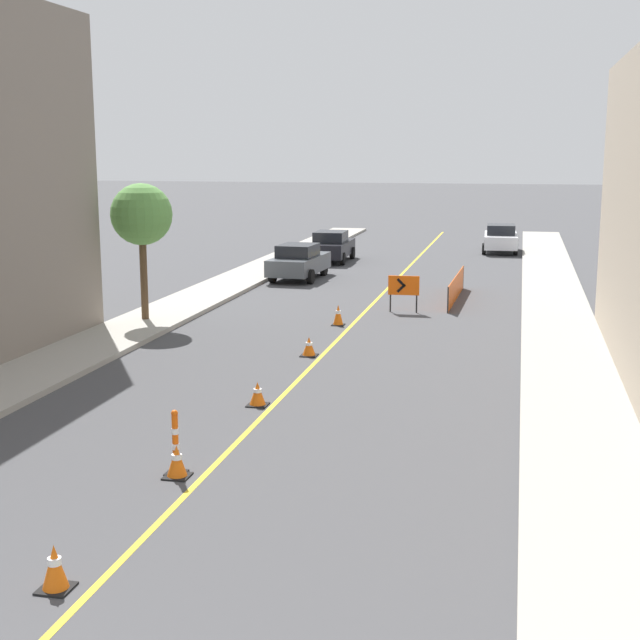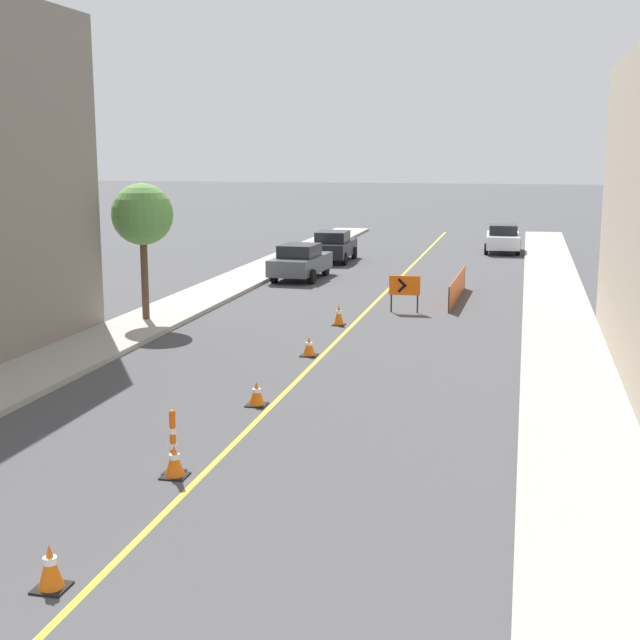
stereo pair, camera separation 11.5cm
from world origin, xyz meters
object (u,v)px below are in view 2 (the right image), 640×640
Objects in this scene: traffic_cone_nearest at (50,567)px; traffic_cone_fourth at (309,347)px; delineator_post_front at (173,446)px; traffic_cone_fifth at (339,315)px; parked_car_curb_far at (503,238)px; arrow_barricade_primary at (405,287)px; traffic_cone_second at (174,461)px; street_tree_left_near at (142,215)px; parked_car_curb_near at (300,262)px; traffic_cone_third at (257,394)px; parked_car_curb_mid at (333,246)px.

traffic_cone_nearest reaches higher than traffic_cone_fourth.
delineator_post_front is (-0.05, 4.39, 0.20)m from traffic_cone_nearest.
parked_car_curb_far reaches higher than traffic_cone_fifth.
traffic_cone_nearest is at bearing -97.57° from arrow_barricade_primary.
traffic_cone_second is at bearing -99.24° from parked_car_curb_far.
street_tree_left_near reaches higher than parked_car_curb_far.
street_tree_left_near is at bearing 110.00° from traffic_cone_nearest.
arrow_barricade_primary reaches higher than traffic_cone_second.
traffic_cone_nearest is at bearing -90.52° from traffic_cone_fourth.
traffic_cone_fourth is 4.56m from traffic_cone_fifth.
street_tree_left_near reaches higher than delineator_post_front.
parked_car_curb_near is at bearing 98.88° from delineator_post_front.
traffic_cone_second is (0.03, 4.24, -0.02)m from traffic_cone_nearest.
traffic_cone_third is (0.11, 4.65, -0.02)m from traffic_cone_second.
parked_car_curb_far is (4.71, 22.87, 0.45)m from traffic_cone_fifth.
arrow_barricade_primary is at bearing -100.26° from parked_car_curb_far.
parked_car_curb_far is (2.91, 20.04, -0.13)m from arrow_barricade_primary.
parked_car_curb_mid reaches higher than traffic_cone_fifth.
delineator_post_front is at bearing -99.38° from parked_car_curb_far.
parked_car_curb_far reaches higher than traffic_cone_third.
arrow_barricade_primary is (1.80, 2.83, 0.58)m from traffic_cone_fifth.
parked_car_curb_mid reaches higher than traffic_cone_fourth.
parked_car_curb_mid reaches higher than traffic_cone_third.
traffic_cone_nearest is 1.15× the size of traffic_cone_third.
traffic_cone_fifth is at bearing -78.33° from parked_car_curb_mid.
arrow_barricade_primary is at bearing 76.95° from traffic_cone_fourth.
street_tree_left_near is (-6.35, 17.46, 3.30)m from traffic_cone_nearest.
delineator_post_front is at bearing -92.30° from traffic_cone_third.
traffic_cone_second is 15.05m from street_tree_left_near.
traffic_cone_fifth is at bearing 89.96° from traffic_cone_second.
street_tree_left_near reaches higher than traffic_cone_second.
delineator_post_front is at bearing -77.69° from parked_car_curb_near.
street_tree_left_near is (-6.39, -1.08, 3.26)m from traffic_cone_fifth.
traffic_cone_fourth is at bearing 89.41° from traffic_cone_second.
traffic_cone_second is at bearing -64.23° from street_tree_left_near.
traffic_cone_nearest is at bearing -90.87° from traffic_cone_third.
traffic_cone_nearest is 13.98m from traffic_cone_fourth.
arrow_barricade_primary is (1.89, 16.99, 0.41)m from delineator_post_front.
street_tree_left_near is at bearing -170.40° from traffic_cone_fifth.
delineator_post_front is 37.34m from parked_car_curb_far.
traffic_cone_fifth is 10.80m from parked_car_curb_near.
traffic_cone_fifth is 0.16× the size of parked_car_curb_mid.
traffic_cone_fourth is 0.46× the size of delineator_post_front.
traffic_cone_second is 4.65m from traffic_cone_third.
parked_car_curb_far is at bearing 82.76° from traffic_cone_second.
parked_car_curb_mid is at bearing 98.36° from traffic_cone_third.
parked_car_curb_near is at bearing 77.25° from street_tree_left_near.
parked_car_curb_mid is 10.52m from parked_car_curb_far.
street_tree_left_near is (-2.52, -11.16, 2.81)m from parked_car_curb_near.
delineator_post_front is at bearing -98.99° from arrow_barricade_primary.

